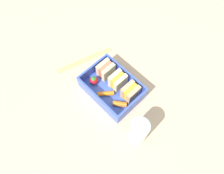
% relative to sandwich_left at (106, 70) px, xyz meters
% --- Properties ---
extents(ground_plane, '(1.20, 1.20, 0.02)m').
position_rel_sandwich_left_xyz_m(ground_plane, '(0.05, -0.02, -0.05)').
color(ground_plane, '#D8B18D').
extents(bento_tray, '(0.18, 0.13, 0.01)m').
position_rel_sandwich_left_xyz_m(bento_tray, '(0.05, -0.02, -0.03)').
color(bento_tray, '#3E59C6').
rests_on(bento_tray, ground_plane).
extents(bento_rim, '(0.18, 0.13, 0.04)m').
position_rel_sandwich_left_xyz_m(bento_rim, '(0.05, -0.02, -0.00)').
color(bento_rim, '#3E59C6').
rests_on(bento_rim, bento_tray).
extents(sandwich_left, '(0.04, 0.05, 0.05)m').
position_rel_sandwich_left_xyz_m(sandwich_left, '(0.00, 0.00, 0.00)').
color(sandwich_left, beige).
rests_on(sandwich_left, bento_tray).
extents(sandwich_center_left, '(0.04, 0.05, 0.05)m').
position_rel_sandwich_left_xyz_m(sandwich_center_left, '(0.05, 0.00, 0.00)').
color(sandwich_center_left, beige).
rests_on(sandwich_center_left, bento_tray).
extents(sandwich_center, '(0.04, 0.05, 0.05)m').
position_rel_sandwich_left_xyz_m(sandwich_center, '(0.11, 0.00, 0.00)').
color(sandwich_center, tan).
rests_on(sandwich_center, bento_tray).
extents(strawberry_far_left, '(0.03, 0.03, 0.03)m').
position_rel_sandwich_left_xyz_m(strawberry_far_left, '(-0.00, -0.05, -0.01)').
color(strawberry_far_left, red).
rests_on(strawberry_far_left, bento_tray).
extents(carrot_stick_far_left, '(0.04, 0.05, 0.01)m').
position_rel_sandwich_left_xyz_m(carrot_stick_far_left, '(0.05, -0.05, -0.02)').
color(carrot_stick_far_left, orange).
rests_on(carrot_stick_far_left, bento_tray).
extents(carrot_stick_left, '(0.04, 0.04, 0.02)m').
position_rel_sandwich_left_xyz_m(carrot_stick_left, '(0.11, -0.04, -0.02)').
color(carrot_stick_left, orange).
rests_on(carrot_stick_left, bento_tray).
extents(chopstick_pair, '(0.07, 0.19, 0.01)m').
position_rel_sandwich_left_xyz_m(chopstick_pair, '(-0.09, -0.01, -0.03)').
color(chopstick_pair, tan).
rests_on(chopstick_pair, ground_plane).
extents(drinking_glass, '(0.05, 0.05, 0.10)m').
position_rel_sandwich_left_xyz_m(drinking_glass, '(0.20, -0.07, 0.01)').
color(drinking_glass, silver).
rests_on(drinking_glass, ground_plane).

